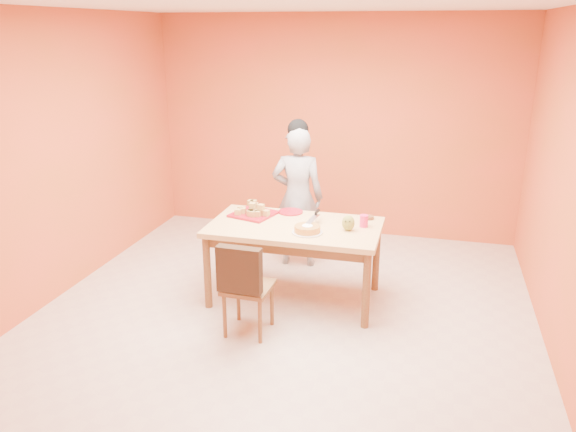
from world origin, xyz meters
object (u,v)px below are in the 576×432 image
(magenta_glass, at_px, (364,221))
(red_dinner_plate, at_px, (291,212))
(person, at_px, (298,197))
(checker_tin, at_px, (369,217))
(pastry_platter, at_px, (254,214))
(sponge_cake, at_px, (307,229))
(dining_chair, at_px, (247,286))
(egg_ornament, at_px, (348,223))
(dining_table, at_px, (295,234))

(magenta_glass, bearing_deg, red_dinner_plate, 162.86)
(person, height_order, checker_tin, person)
(pastry_platter, height_order, sponge_cake, sponge_cake)
(dining_chair, distance_m, pastry_platter, 1.00)
(dining_chair, height_order, pastry_platter, dining_chair)
(pastry_platter, distance_m, checker_tin, 1.13)
(dining_chair, xyz_separation_m, magenta_glass, (0.86, 0.85, 0.37))
(egg_ornament, bearing_deg, sponge_cake, -158.10)
(dining_table, bearing_deg, person, 102.15)
(sponge_cake, relative_size, egg_ornament, 1.61)
(checker_tin, bearing_deg, dining_chair, -128.93)
(magenta_glass, bearing_deg, pastry_platter, 176.72)
(magenta_glass, bearing_deg, dining_table, -169.77)
(pastry_platter, xyz_separation_m, egg_ornament, (0.97, -0.20, 0.06))
(dining_chair, distance_m, sponge_cake, 0.76)
(dining_table, relative_size, sponge_cake, 6.78)
(dining_table, relative_size, dining_chair, 1.86)
(red_dinner_plate, relative_size, checker_tin, 2.50)
(person, bearing_deg, red_dinner_plate, 89.59)
(dining_chair, relative_size, red_dinner_plate, 3.47)
(red_dinner_plate, distance_m, magenta_glass, 0.80)
(dining_table, relative_size, pastry_platter, 4.18)
(dining_table, bearing_deg, checker_tin, 28.33)
(person, distance_m, sponge_cake, 1.08)
(sponge_cake, distance_m, egg_ornament, 0.38)
(pastry_platter, relative_size, sponge_cake, 1.62)
(pastry_platter, bearing_deg, red_dinner_plate, 27.46)
(egg_ornament, bearing_deg, pastry_platter, 165.79)
(dining_table, relative_size, person, 1.04)
(pastry_platter, bearing_deg, checker_tin, 8.83)
(sponge_cake, bearing_deg, pastry_platter, 150.15)
(red_dinner_plate, bearing_deg, pastry_platter, -152.54)
(dining_chair, relative_size, egg_ornament, 5.84)
(dining_table, bearing_deg, sponge_cake, -48.34)
(sponge_cake, height_order, checker_tin, sponge_cake)
(dining_table, height_order, magenta_glass, magenta_glass)
(pastry_platter, distance_m, magenta_glass, 1.10)
(sponge_cake, xyz_separation_m, checker_tin, (0.49, 0.53, -0.02))
(dining_table, distance_m, magenta_glass, 0.66)
(pastry_platter, distance_m, egg_ornament, 1.00)
(dining_table, bearing_deg, pastry_platter, 159.13)
(person, distance_m, magenta_glass, 1.09)
(pastry_platter, bearing_deg, egg_ornament, -11.81)
(dining_chair, bearing_deg, magenta_glass, 46.40)
(dining_table, height_order, sponge_cake, sponge_cake)
(sponge_cake, bearing_deg, dining_chair, -125.22)
(sponge_cake, height_order, egg_ornament, egg_ornament)
(pastry_platter, relative_size, egg_ornament, 2.61)
(checker_tin, bearing_deg, sponge_cake, -132.41)
(dining_chair, distance_m, egg_ornament, 1.09)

